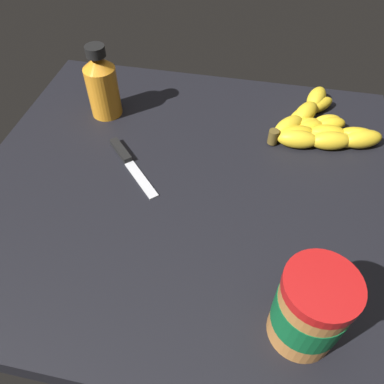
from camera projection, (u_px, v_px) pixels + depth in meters
ground_plane at (186, 191)px, 71.71cm from camera, size 72.09×78.00×4.80cm
banana_bunch at (315, 128)px, 77.57cm from camera, size 21.04×22.74×3.74cm
peanut_butter_jar at (310, 309)px, 46.73cm from camera, size 9.10×9.10×13.35cm
honey_bottle at (102, 84)px, 78.33cm from camera, size 6.51×6.51×15.47cm
butter_knife at (129, 162)px, 72.77cm from camera, size 13.78×13.20×1.20cm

